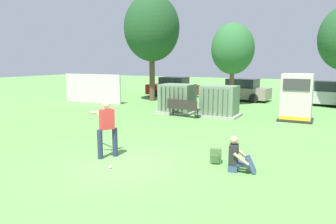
{
  "coord_description": "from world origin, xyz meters",
  "views": [
    {
      "loc": [
        4.97,
        -6.98,
        2.88
      ],
      "look_at": [
        -0.34,
        3.5,
        1.0
      ],
      "focal_mm": 33.82,
      "sensor_mm": 36.0,
      "label": 1
    }
  ],
  "objects_px": {
    "seated_spectator": "(237,158)",
    "parked_car_leftmost": "(173,88)",
    "transformer_west": "(177,99)",
    "parked_car_right_of_center": "(322,94)",
    "transformer_mid_west": "(219,101)",
    "sports_ball": "(110,167)",
    "park_bench": "(183,107)",
    "generator_enclosure": "(297,98)",
    "parked_car_left_of_center": "(241,90)",
    "batter": "(106,126)",
    "backpack": "(216,156)"
  },
  "relations": [
    {
      "from": "transformer_west",
      "to": "parked_car_right_of_center",
      "type": "xyz_separation_m",
      "value": [
        7.26,
        7.09,
        -0.04
      ]
    },
    {
      "from": "seated_spectator",
      "to": "parked_car_leftmost",
      "type": "height_order",
      "value": "parked_car_leftmost"
    },
    {
      "from": "transformer_west",
      "to": "transformer_mid_west",
      "type": "relative_size",
      "value": 1.0
    },
    {
      "from": "generator_enclosure",
      "to": "sports_ball",
      "type": "bearing_deg",
      "value": -111.24
    },
    {
      "from": "parked_car_left_of_center",
      "to": "sports_ball",
      "type": "bearing_deg",
      "value": -87.89
    },
    {
      "from": "transformer_mid_west",
      "to": "batter",
      "type": "distance_m",
      "value": 8.6
    },
    {
      "from": "parked_car_leftmost",
      "to": "park_bench",
      "type": "bearing_deg",
      "value": -60.95
    },
    {
      "from": "batter",
      "to": "seated_spectator",
      "type": "bearing_deg",
      "value": 7.72
    },
    {
      "from": "park_bench",
      "to": "transformer_west",
      "type": "bearing_deg",
      "value": 126.86
    },
    {
      "from": "park_bench",
      "to": "parked_car_left_of_center",
      "type": "relative_size",
      "value": 0.42
    },
    {
      "from": "sports_ball",
      "to": "backpack",
      "type": "height_order",
      "value": "backpack"
    },
    {
      "from": "backpack",
      "to": "parked_car_left_of_center",
      "type": "height_order",
      "value": "parked_car_left_of_center"
    },
    {
      "from": "park_bench",
      "to": "parked_car_leftmost",
      "type": "xyz_separation_m",
      "value": [
        -4.75,
        8.54,
        0.22
      ]
    },
    {
      "from": "generator_enclosure",
      "to": "backpack",
      "type": "bearing_deg",
      "value": -99.86
    },
    {
      "from": "park_bench",
      "to": "batter",
      "type": "relative_size",
      "value": 1.06
    },
    {
      "from": "batter",
      "to": "sports_ball",
      "type": "distance_m",
      "value": 1.44
    },
    {
      "from": "backpack",
      "to": "generator_enclosure",
      "type": "bearing_deg",
      "value": 80.14
    },
    {
      "from": "transformer_mid_west",
      "to": "parked_car_right_of_center",
      "type": "xyz_separation_m",
      "value": [
        4.78,
        7.13,
        -0.04
      ]
    },
    {
      "from": "park_bench",
      "to": "backpack",
      "type": "relative_size",
      "value": 4.17
    },
    {
      "from": "transformer_west",
      "to": "parked_car_right_of_center",
      "type": "height_order",
      "value": "same"
    },
    {
      "from": "transformer_mid_west",
      "to": "backpack",
      "type": "bearing_deg",
      "value": -72.96
    },
    {
      "from": "generator_enclosure",
      "to": "seated_spectator",
      "type": "relative_size",
      "value": 2.39
    },
    {
      "from": "seated_spectator",
      "to": "sports_ball",
      "type": "bearing_deg",
      "value": -156.83
    },
    {
      "from": "transformer_west",
      "to": "parked_car_right_of_center",
      "type": "bearing_deg",
      "value": 44.32
    },
    {
      "from": "park_bench",
      "to": "parked_car_right_of_center",
      "type": "bearing_deg",
      "value": 52.28
    },
    {
      "from": "parked_car_leftmost",
      "to": "parked_car_left_of_center",
      "type": "relative_size",
      "value": 0.97
    },
    {
      "from": "transformer_mid_west",
      "to": "parked_car_left_of_center",
      "type": "distance_m",
      "value": 7.37
    },
    {
      "from": "park_bench",
      "to": "generator_enclosure",
      "type": "bearing_deg",
      "value": 16.34
    },
    {
      "from": "transformer_west",
      "to": "park_bench",
      "type": "bearing_deg",
      "value": -53.14
    },
    {
      "from": "transformer_west",
      "to": "batter",
      "type": "xyz_separation_m",
      "value": [
        1.69,
        -8.6,
        0.19
      ]
    },
    {
      "from": "transformer_mid_west",
      "to": "parked_car_left_of_center",
      "type": "relative_size",
      "value": 0.48
    },
    {
      "from": "transformer_mid_west",
      "to": "seated_spectator",
      "type": "height_order",
      "value": "transformer_mid_west"
    },
    {
      "from": "generator_enclosure",
      "to": "backpack",
      "type": "distance_m",
      "value": 8.26
    },
    {
      "from": "parked_car_right_of_center",
      "to": "transformer_mid_west",
      "type": "bearing_deg",
      "value": -123.84
    },
    {
      "from": "transformer_mid_west",
      "to": "parked_car_left_of_center",
      "type": "height_order",
      "value": "same"
    },
    {
      "from": "transformer_mid_west",
      "to": "seated_spectator",
      "type": "xyz_separation_m",
      "value": [
        3.07,
        -8.04,
        -0.41
      ]
    },
    {
      "from": "batter",
      "to": "backpack",
      "type": "relative_size",
      "value": 3.95
    },
    {
      "from": "transformer_west",
      "to": "parked_car_leftmost",
      "type": "relative_size",
      "value": 0.5
    },
    {
      "from": "sports_ball",
      "to": "parked_car_right_of_center",
      "type": "distance_m",
      "value": 17.22
    },
    {
      "from": "transformer_west",
      "to": "seated_spectator",
      "type": "height_order",
      "value": "transformer_west"
    },
    {
      "from": "park_bench",
      "to": "parked_car_left_of_center",
      "type": "xyz_separation_m",
      "value": [
        0.93,
        8.47,
        0.22
      ]
    },
    {
      "from": "transformer_mid_west",
      "to": "sports_ball",
      "type": "xyz_separation_m",
      "value": [
        -0.07,
        -9.38,
        -0.74
      ]
    },
    {
      "from": "transformer_west",
      "to": "seated_spectator",
      "type": "distance_m",
      "value": 9.81
    },
    {
      "from": "generator_enclosure",
      "to": "parked_car_leftmost",
      "type": "distance_m",
      "value": 12.29
    },
    {
      "from": "batter",
      "to": "seated_spectator",
      "type": "distance_m",
      "value": 3.95
    },
    {
      "from": "parked_car_right_of_center",
      "to": "backpack",
      "type": "bearing_deg",
      "value": -99.35
    },
    {
      "from": "generator_enclosure",
      "to": "parked_car_right_of_center",
      "type": "relative_size",
      "value": 0.52
    },
    {
      "from": "parked_car_leftmost",
      "to": "parked_car_right_of_center",
      "type": "relative_size",
      "value": 0.97
    },
    {
      "from": "park_bench",
      "to": "backpack",
      "type": "distance_m",
      "value": 7.63
    },
    {
      "from": "batter",
      "to": "sports_ball",
      "type": "relative_size",
      "value": 19.33
    }
  ]
}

